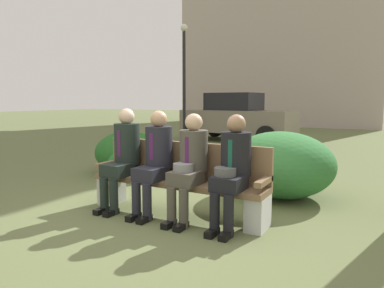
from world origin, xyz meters
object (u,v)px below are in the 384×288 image
Objects in this scene: park_bench at (179,180)px; street_lamp at (184,72)px; shrub_far_lawn at (133,162)px; shrub_mid_lawn at (281,164)px; parked_car_near at (237,117)px; seated_man_rightmost at (232,165)px; building_backdrop at (289,10)px; seated_man_centerright at (190,161)px; seated_man_leftmost at (123,153)px; shrub_near_bench at (128,153)px; seated_man_centerleft at (155,157)px.

street_lamp is at bearing 119.72° from park_bench.
park_bench reaches higher than shrub_far_lawn.
shrub_mid_lawn is 0.39× the size of parked_car_near.
seated_man_rightmost is 20.56m from building_backdrop.
seated_man_centerright is 2.57m from shrub_far_lawn.
park_bench is 1.82× the size of seated_man_rightmost.
street_lamp is (-4.76, 5.35, 1.90)m from shrub_mid_lawn.
street_lamp reaches higher than park_bench.
seated_man_rightmost is (1.55, -0.01, -0.03)m from seated_man_leftmost.
shrub_near_bench is at bearing 143.13° from seated_man_centerright.
shrub_mid_lawn is (1.69, 1.52, -0.25)m from seated_man_leftmost.
building_backdrop reaches higher than seated_man_centerright.
shrub_far_lawn is at bearing 143.06° from park_bench.
building_backdrop is at bearing 103.97° from shrub_mid_lawn.
park_bench is at bearing 169.88° from seated_man_rightmost.
seated_man_rightmost is 8.65m from parked_car_near.
shrub_far_lawn is 0.24× the size of street_lamp.
shrub_near_bench is at bearing 136.59° from seated_man_centerleft.
building_backdrop reaches higher than shrub_far_lawn.
building_backdrop is (0.38, 12.26, 4.53)m from street_lamp.
shrub_near_bench is 0.85× the size of shrub_mid_lawn.
park_bench is 0.83m from seated_man_rightmost.
shrub_mid_lawn is at bearing 56.80° from park_bench.
parked_car_near is at bearing 95.06° from shrub_far_lawn.
parked_car_near is at bearing 106.82° from park_bench.
seated_man_leftmost is at bearing -81.99° from building_backdrop.
seated_man_centerleft is 1.02× the size of seated_man_centerright.
seated_man_leftmost is 1.86m from shrub_far_lawn.
seated_man_leftmost is 1.55m from seated_man_rightmost.
seated_man_rightmost is 0.96× the size of shrub_near_bench.
parked_car_near is at bearing 38.81° from street_lamp.
seated_man_leftmost is 1.04× the size of seated_man_centerright.
street_lamp is (-1.70, 5.09, 1.97)m from shrub_near_bench.
seated_man_rightmost reaches higher than shrub_far_lawn.
park_bench is at bearing 25.83° from seated_man_centerleft.
seated_man_leftmost is 0.51m from seated_man_centerleft.
shrub_mid_lawn reaches higher than shrub_far_lawn.
park_bench is at bearing -37.50° from shrub_near_bench.
shrub_mid_lawn is (3.05, -0.25, 0.07)m from shrub_near_bench.
seated_man_leftmost is 7.70m from street_lamp.
street_lamp is at bearing -141.19° from parked_car_near.
shrub_mid_lawn is 0.40× the size of street_lamp.
shrub_near_bench is at bearing -87.73° from parked_car_near.
seated_man_leftmost is at bearing -55.33° from shrub_far_lawn.
street_lamp reaches higher than seated_man_leftmost.
building_backdrop reaches higher than seated_man_centerleft.
seated_man_rightmost is (0.54, -0.00, -0.00)m from seated_man_centerright.
park_bench is at bearing -73.18° from parked_car_near.
shrub_mid_lawn is 19.25m from building_backdrop.
seated_man_centerright is at bearing -30.61° from park_bench.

